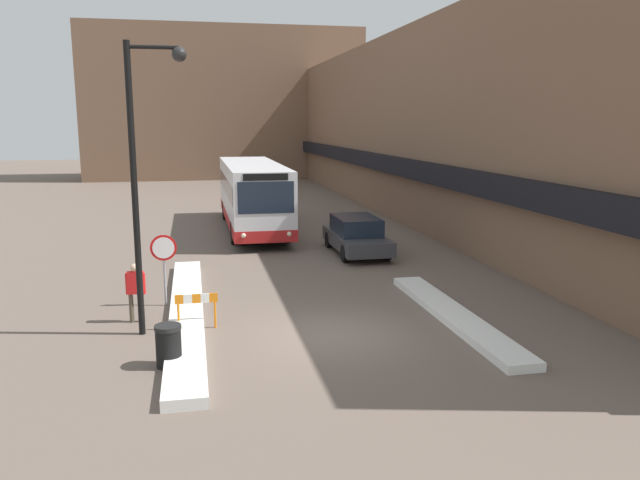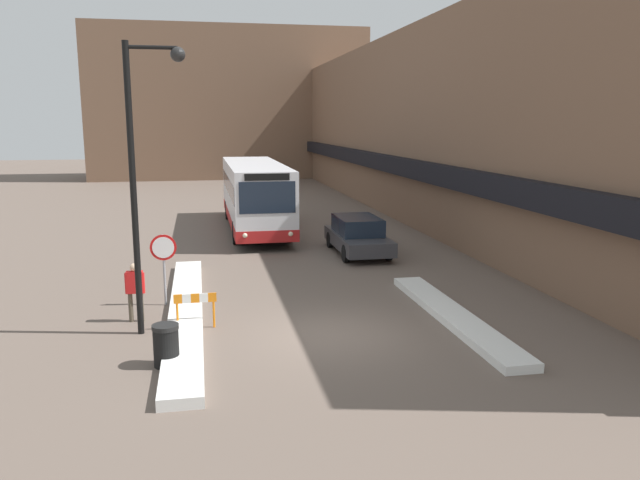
% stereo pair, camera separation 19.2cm
% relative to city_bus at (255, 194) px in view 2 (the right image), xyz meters
% --- Properties ---
extents(ground_plane, '(160.00, 160.00, 0.00)m').
position_rel_city_bus_xyz_m(ground_plane, '(0.42, -16.15, -1.79)').
color(ground_plane, '#66564C').
extents(building_row_right, '(5.50, 60.00, 10.13)m').
position_rel_city_bus_xyz_m(building_row_right, '(10.39, 7.85, 3.26)').
color(building_row_right, brown).
rests_on(building_row_right, ground_plane).
extents(building_backdrop_far, '(26.00, 8.00, 14.01)m').
position_rel_city_bus_xyz_m(building_backdrop_far, '(0.42, 31.56, 5.21)').
color(building_backdrop_far, brown).
rests_on(building_backdrop_far, ground_plane).
extents(snow_bank_left, '(0.90, 11.85, 0.25)m').
position_rel_city_bus_xyz_m(snow_bank_left, '(-3.18, -13.85, -1.67)').
color(snow_bank_left, silver).
rests_on(snow_bank_left, ground_plane).
extents(snow_bank_right, '(0.90, 7.79, 0.22)m').
position_rel_city_bus_xyz_m(snow_bank_right, '(4.02, -15.54, -1.68)').
color(snow_bank_right, silver).
rests_on(snow_bank_right, ground_plane).
extents(city_bus, '(2.65, 11.86, 3.32)m').
position_rel_city_bus_xyz_m(city_bus, '(0.00, 0.00, 0.00)').
color(city_bus, silver).
rests_on(city_bus, ground_plane).
extents(parked_car_front, '(1.92, 4.70, 1.51)m').
position_rel_city_bus_xyz_m(parked_car_front, '(3.62, -6.58, -1.03)').
color(parked_car_front, '#38383D').
rests_on(parked_car_front, ground_plane).
extents(stop_sign, '(0.76, 0.08, 2.12)m').
position_rel_city_bus_xyz_m(stop_sign, '(-3.79, -12.65, -0.26)').
color(stop_sign, gray).
rests_on(stop_sign, ground_plane).
extents(street_lamp, '(1.46, 0.36, 7.22)m').
position_rel_city_bus_xyz_m(street_lamp, '(-4.03, -15.10, 2.61)').
color(street_lamp, black).
rests_on(street_lamp, ground_plane).
extents(pedestrian, '(0.53, 0.23, 1.62)m').
position_rel_city_bus_xyz_m(pedestrian, '(-4.49, -14.07, -0.82)').
color(pedestrian, brown).
rests_on(pedestrian, ground_plane).
extents(trash_bin, '(0.59, 0.59, 0.95)m').
position_rel_city_bus_xyz_m(trash_bin, '(-3.54, -17.44, -1.31)').
color(trash_bin, black).
rests_on(trash_bin, ground_plane).
extents(construction_barricade, '(1.10, 0.06, 0.94)m').
position_rel_city_bus_xyz_m(construction_barricade, '(-2.90, -14.97, -1.12)').
color(construction_barricade, orange).
rests_on(construction_barricade, ground_plane).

